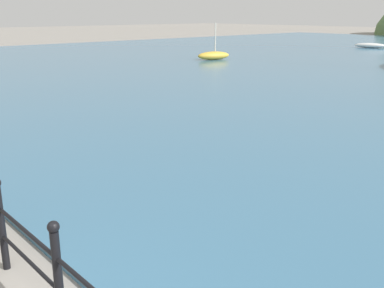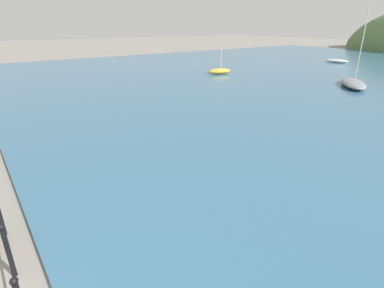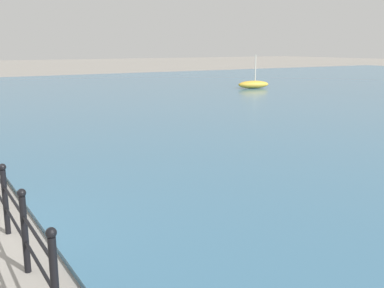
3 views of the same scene
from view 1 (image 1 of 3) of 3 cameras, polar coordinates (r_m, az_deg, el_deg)
name	(u,v)px [view 1 (image 1 of 3)]	position (r m, az deg, el deg)	size (l,w,h in m)	color
iron_railing	(58,274)	(4.74, -16.68, -15.51)	(6.23, 0.12, 1.21)	black
boat_nearest_quay	(214,55)	(30.28, 2.76, 11.17)	(1.42, 2.41, 2.37)	gold
boat_green_fishing	(371,46)	(43.53, 21.73, 11.54)	(2.85, 1.38, 0.43)	silver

